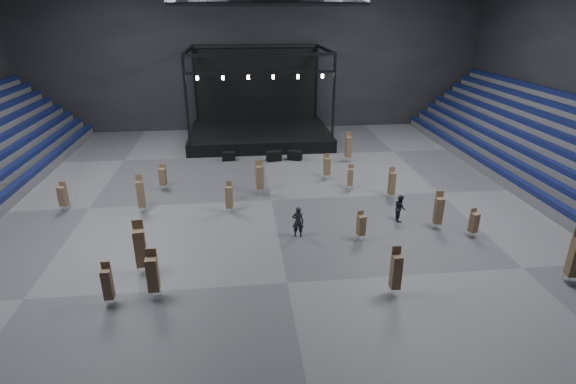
{
  "coord_description": "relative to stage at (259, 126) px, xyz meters",
  "views": [
    {
      "loc": [
        -2.05,
        -29.38,
        12.69
      ],
      "look_at": [
        0.98,
        -2.0,
        1.4
      ],
      "focal_mm": 28.0,
      "sensor_mm": 36.0,
      "label": 1
    }
  ],
  "objects": [
    {
      "name": "floor",
      "position": [
        -0.0,
        -16.24,
        -1.45
      ],
      "size": [
        50.0,
        50.0,
        0.0
      ],
      "primitive_type": "plane",
      "color": "#545457",
      "rests_on": "ground"
    },
    {
      "name": "wall_back",
      "position": [
        -0.0,
        4.76,
        7.55
      ],
      "size": [
        50.0,
        0.2,
        18.0
      ],
      "primitive_type": "cube",
      "color": "black",
      "rests_on": "ground"
    },
    {
      "name": "wall_front",
      "position": [
        -0.0,
        -37.24,
        7.55
      ],
      "size": [
        50.0,
        0.2,
        18.0
      ],
      "primitive_type": "cube",
      "color": "black",
      "rests_on": "ground"
    },
    {
      "name": "bleachers_right",
      "position": [
        22.94,
        -16.24,
        0.28
      ],
      "size": [
        7.2,
        40.0,
        6.4
      ],
      "color": "#525254",
      "rests_on": "floor"
    },
    {
      "name": "stage",
      "position": [
        0.0,
        0.0,
        0.0
      ],
      "size": [
        14.0,
        10.0,
        9.2
      ],
      "color": "black",
      "rests_on": "floor"
    },
    {
      "name": "truss_ring",
      "position": [
        -0.0,
        -16.24,
        11.55
      ],
      "size": [
        12.3,
        12.3,
        5.15
      ],
      "color": "black",
      "rests_on": "ceiling"
    },
    {
      "name": "flight_case_left",
      "position": [
        -3.12,
        -6.79,
        -1.06
      ],
      "size": [
        1.2,
        0.66,
        0.78
      ],
      "primitive_type": "cube",
      "rotation": [
        0.0,
        0.0,
        0.06
      ],
      "color": "black",
      "rests_on": "floor"
    },
    {
      "name": "flight_case_mid",
      "position": [
        0.91,
        -7.34,
        -1.01
      ],
      "size": [
        1.41,
        0.87,
        0.88
      ],
      "primitive_type": "cube",
      "rotation": [
        0.0,
        0.0,
        0.17
      ],
      "color": "black",
      "rests_on": "floor"
    },
    {
      "name": "flight_case_right",
      "position": [
        2.81,
        -7.27,
        -1.03
      ],
      "size": [
        1.4,
        1.09,
        0.84
      ],
      "primitive_type": "cube",
      "rotation": [
        0.0,
        0.0,
        -0.42
      ],
      "color": "black",
      "rests_on": "floor"
    },
    {
      "name": "chair_stack_0",
      "position": [
        4.79,
        -22.71,
        -0.47
      ],
      "size": [
        0.51,
        0.51,
        1.83
      ],
      "rotation": [
        0.0,
        0.0,
        0.24
      ],
      "color": "silver",
      "rests_on": "floor"
    },
    {
      "name": "chair_stack_1",
      "position": [
        4.74,
        -12.46,
        -0.34
      ],
      "size": [
        0.53,
        0.53,
        2.1
      ],
      "rotation": [
        0.0,
        0.0,
        0.16
      ],
      "color": "silver",
      "rests_on": "floor"
    },
    {
      "name": "chair_stack_2",
      "position": [
        -7.91,
        -13.25,
        -0.39
      ],
      "size": [
        0.55,
        0.55,
        1.96
      ],
      "rotation": [
        0.0,
        0.0,
        -0.2
      ],
      "color": "silver",
      "rests_on": "floor"
    },
    {
      "name": "chair_stack_3",
      "position": [
        -8.74,
        -17.25,
        -0.12
      ],
      "size": [
        0.51,
        0.51,
        2.63
      ],
      "rotation": [
        0.0,
        0.0,
        0.12
      ],
      "color": "silver",
      "rests_on": "floor"
    },
    {
      "name": "chair_stack_4",
      "position": [
        -8.3,
        -27.56,
        -0.32
      ],
      "size": [
        0.43,
        0.43,
        2.18
      ],
      "rotation": [
        0.0,
        0.0,
        0.01
      ],
      "color": "silver",
      "rests_on": "floor"
    },
    {
      "name": "chair_stack_5",
      "position": [
        9.86,
        -21.82,
        -0.18
      ],
      "size": [
        0.54,
        0.54,
        2.46
      ],
      "rotation": [
        0.0,
        0.0,
        -0.13
      ],
      "color": "silver",
      "rests_on": "floor"
    },
    {
      "name": "chair_stack_6",
      "position": [
        -0.74,
        -14.94,
        -0.13
      ],
      "size": [
        0.59,
        0.59,
        2.57
      ],
      "rotation": [
        0.0,
        0.0,
        0.22
      ],
      "color": "silver",
      "rests_on": "floor"
    },
    {
      "name": "chair_stack_7",
      "position": [
        6.05,
        -14.85,
        -0.42
      ],
      "size": [
        0.52,
        0.52,
        1.96
      ],
      "rotation": [
        0.0,
        0.0,
        -0.31
      ],
      "color": "silver",
      "rests_on": "floor"
    },
    {
      "name": "chair_stack_8",
      "position": [
        -2.92,
        -17.96,
        -0.32
      ],
      "size": [
        0.5,
        0.5,
        2.19
      ],
      "rotation": [
        0.0,
        0.0,
        -0.22
      ],
      "color": "silver",
      "rests_on": "floor"
    },
    {
      "name": "chair_stack_9",
      "position": [
        7.47,
        -8.22,
        -0.08
      ],
      "size": [
        0.5,
        0.5,
        2.69
      ],
      "rotation": [
        0.0,
        0.0,
        0.04
      ],
      "color": "silver",
      "rests_on": "floor"
    },
    {
      "name": "chair_stack_10",
      "position": [
        14.0,
        -28.22,
        0.05
      ],
      "size": [
        0.59,
        0.59,
        2.98
      ],
      "rotation": [
        0.0,
        0.0,
        -0.15
      ],
      "color": "silver",
      "rests_on": "floor"
    },
    {
      "name": "chair_stack_11",
      "position": [
        8.58,
        -16.82,
        -0.26
      ],
      "size": [
        0.46,
        0.46,
        2.34
      ],
      "rotation": [
        0.0,
        0.0,
        0.13
      ],
      "color": "silver",
      "rests_on": "floor"
    },
    {
      "name": "chair_stack_12",
      "position": [
        4.97,
        -28.22,
        -0.17
      ],
      "size": [
        0.46,
        0.46,
        2.53
      ],
      "rotation": [
        0.0,
        0.0,
        0.03
      ],
      "color": "silver",
      "rests_on": "floor"
    },
    {
      "name": "chair_stack_13",
      "position": [
        -14.0,
        -16.44,
        -0.36
      ],
      "size": [
        0.6,
        0.6,
        2.04
      ],
      "rotation": [
        0.0,
        0.0,
        -0.3
      ],
      "color": "silver",
      "rests_on": "floor"
    },
    {
      "name": "chair_stack_14",
      "position": [
        -7.29,
        -24.99,
        0.06
      ],
      "size": [
        0.62,
        0.62,
        2.95
      ],
      "rotation": [
        0.0,
        0.0,
        0.13
      ],
      "color": "silver",
      "rests_on": "floor"
    },
    {
      "name": "chair_stack_15",
      "position": [
        -6.33,
        -27.24,
        -0.13
      ],
      "size": [
        0.52,
        0.52,
        2.53
      ],
      "rotation": [
        0.0,
        0.0,
        0.02
      ],
      "color": "silver",
      "rests_on": "floor"
    },
    {
      "name": "chair_stack_16",
      "position": [
        11.52,
        -23.11,
        -0.47
      ],
      "size": [
        0.51,
        0.51,
        1.83
      ],
      "rotation": [
        0.0,
        0.0,
        0.26
      ],
      "color": "silver",
      "rests_on": "floor"
    },
    {
      "name": "man_center",
      "position": [
        1.17,
        -21.86,
        -0.49
      ],
      "size": [
        0.79,
        0.61,
        1.92
      ],
      "primitive_type": "imported",
      "rotation": [
        0.0,
        0.0,
        2.91
      ],
      "color": "black",
      "rests_on": "floor"
    },
    {
      "name": "crew_member",
      "position": [
        7.96,
        -20.4,
        -0.58
      ],
      "size": [
        0.71,
        0.88,
        1.73
      ],
      "primitive_type": "imported",
      "rotation": [
        0.0,
        0.0,
        1.51
      ],
      "color": "black",
      "rests_on": "floor"
    }
  ]
}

